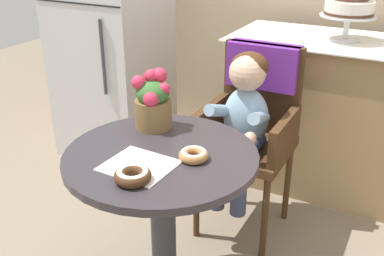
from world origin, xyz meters
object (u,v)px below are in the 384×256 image
object	(u,v)px
cafe_table	(163,201)
refrigerator	(110,30)
tiered_cake_stand	(349,6)
donut_front	(133,175)
donut_mid	(194,155)
flower_vase	(153,102)
seated_child	(243,114)
wicker_chair	(255,110)

from	to	relation	value
cafe_table	refrigerator	size ratio (longest dim) A/B	0.42
tiered_cake_stand	donut_front	bearing A→B (deg)	-103.52
cafe_table	refrigerator	distance (m)	1.56
tiered_cake_stand	donut_mid	bearing A→B (deg)	-101.24
flower_vase	refrigerator	size ratio (longest dim) A/B	0.14
cafe_table	refrigerator	world-z (taller)	refrigerator
refrigerator	cafe_table	bearing A→B (deg)	-46.33
cafe_table	donut_mid	distance (m)	0.27
seated_child	flower_vase	bearing A→B (deg)	-120.90
tiered_cake_stand	cafe_table	bearing A→B (deg)	-106.57
cafe_table	tiered_cake_stand	size ratio (longest dim) A/B	2.40
flower_vase	refrigerator	bearing A→B (deg)	134.59
wicker_chair	donut_mid	size ratio (longest dim) A/B	8.89
seated_child	donut_front	world-z (taller)	seated_child
cafe_table	donut_mid	bearing A→B (deg)	4.52
donut_mid	flower_vase	distance (m)	0.34
donut_mid	wicker_chair	bearing A→B (deg)	92.86
wicker_chair	donut_front	size ratio (longest dim) A/B	7.70
flower_vase	tiered_cake_stand	xyz separation A→B (m)	(0.53, 1.12, 0.25)
cafe_table	wicker_chair	distance (m)	0.75
donut_front	tiered_cake_stand	xyz separation A→B (m)	(0.36, 1.51, 0.34)
cafe_table	donut_front	world-z (taller)	donut_front
flower_vase	seated_child	bearing A→B (deg)	59.10
wicker_chair	donut_mid	world-z (taller)	wicker_chair
donut_mid	refrigerator	size ratio (longest dim) A/B	0.06
wicker_chair	flower_vase	world-z (taller)	flower_vase
seated_child	tiered_cake_stand	distance (m)	0.88
seated_child	wicker_chair	bearing A→B (deg)	90.00
donut_mid	tiered_cake_stand	distance (m)	1.36
flower_vase	donut_mid	bearing A→B (deg)	-31.88
wicker_chair	donut_front	bearing A→B (deg)	-88.41
wicker_chair	tiered_cake_stand	distance (m)	0.78
cafe_table	refrigerator	xyz separation A→B (m)	(-1.05, 1.10, 0.34)
donut_mid	flower_vase	world-z (taller)	flower_vase
seated_child	refrigerator	size ratio (longest dim) A/B	0.43
seated_child	refrigerator	bearing A→B (deg)	155.49
flower_vase	donut_front	bearing A→B (deg)	-67.05
cafe_table	refrigerator	bearing A→B (deg)	133.67
donut_front	tiered_cake_stand	size ratio (longest dim) A/B	0.41
donut_front	refrigerator	distance (m)	1.70
donut_front	refrigerator	bearing A→B (deg)	129.26
wicker_chair	tiered_cake_stand	world-z (taller)	tiered_cake_stand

